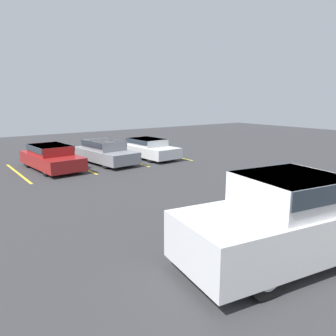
# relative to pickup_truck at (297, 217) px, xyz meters

# --- Properties ---
(stall_stripe_a) EXTENTS (0.12, 5.11, 0.01)m
(stall_stripe_a) POSITION_rel_pickup_truck_xyz_m (-3.07, 12.85, -0.95)
(stall_stripe_a) COLOR yellow
(stall_stripe_a) RESTS_ON ground_plane
(stall_stripe_b) EXTENTS (0.12, 5.11, 0.01)m
(stall_stripe_b) POSITION_rel_pickup_truck_xyz_m (-0.11, 12.85, -0.95)
(stall_stripe_b) COLOR yellow
(stall_stripe_b) RESTS_ON ground_plane
(stall_stripe_c) EXTENTS (0.12, 5.11, 0.01)m
(stall_stripe_c) POSITION_rel_pickup_truck_xyz_m (2.85, 12.85, -0.95)
(stall_stripe_c) COLOR yellow
(stall_stripe_c) RESTS_ON ground_plane
(stall_stripe_d) EXTENTS (0.12, 5.11, 0.01)m
(stall_stripe_d) POSITION_rel_pickup_truck_xyz_m (5.81, 12.85, -0.95)
(stall_stripe_d) COLOR yellow
(stall_stripe_d) RESTS_ON ground_plane
(pickup_truck) EXTENTS (5.82, 2.88, 1.95)m
(pickup_truck) POSITION_rel_pickup_truck_xyz_m (0.00, 0.00, 0.00)
(pickup_truck) COLOR white
(pickup_truck) RESTS_ON ground_plane
(parked_sedan_a) EXTENTS (2.07, 4.53, 1.24)m
(parked_sedan_a) POSITION_rel_pickup_truck_xyz_m (-1.47, 12.78, -0.30)
(parked_sedan_a) COLOR maroon
(parked_sedan_a) RESTS_ON ground_plane
(parked_sedan_b) EXTENTS (2.13, 4.50, 1.27)m
(parked_sedan_b) POSITION_rel_pickup_truck_xyz_m (1.41, 12.64, -0.28)
(parked_sedan_b) COLOR gray
(parked_sedan_b) RESTS_ON ground_plane
(parked_sedan_c) EXTENTS (1.98, 4.43, 1.16)m
(parked_sedan_c) POSITION_rel_pickup_truck_xyz_m (4.23, 12.65, -0.33)
(parked_sedan_c) COLOR silver
(parked_sedan_c) RESTS_ON ground_plane
(wheel_stop_curb) EXTENTS (1.71, 0.20, 0.14)m
(wheel_stop_curb) POSITION_rel_pickup_truck_xyz_m (-0.30, 15.76, -0.89)
(wheel_stop_curb) COLOR #B7B2A8
(wheel_stop_curb) RESTS_ON ground_plane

